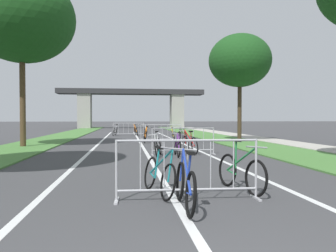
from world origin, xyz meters
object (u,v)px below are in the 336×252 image
(bicycle_silver_0, at_px, (145,132))
(bicycle_green_9, at_px, (241,172))
(crowd_barrier_third, at_px, (161,133))
(bicycle_red_2, at_px, (190,144))
(tree_left_oak_mid, at_px, (22,18))
(crowd_barrier_second, at_px, (183,141))
(bicycle_orange_1, at_px, (136,131))
(tree_right_oak_near, at_px, (240,61))
(bicycle_teal_8, at_px, (159,175))
(bicycle_blue_5, at_px, (185,185))
(crowd_barrier_nearest, at_px, (188,170))
(bicycle_purple_6, at_px, (178,147))
(bicycle_silver_10, at_px, (115,131))
(bicycle_orange_11, at_px, (145,136))
(bicycle_white_3, at_px, (158,147))
(bicycle_yellow_7, at_px, (173,135))
(bicycle_black_4, at_px, (182,136))
(crowd_barrier_fourth, at_px, (129,129))

(bicycle_silver_0, bearing_deg, bicycle_green_9, -92.27)
(crowd_barrier_third, xyz_separation_m, bicycle_red_2, (0.48, -6.48, -0.14))
(tree_left_oak_mid, height_order, crowd_barrier_second, tree_left_oak_mid)
(bicycle_orange_1, bearing_deg, bicycle_red_2, -89.01)
(tree_right_oak_near, xyz_separation_m, bicycle_silver_0, (-5.31, 6.90, -4.54))
(bicycle_teal_8, bearing_deg, bicycle_blue_5, 94.72)
(bicycle_silver_0, xyz_separation_m, bicycle_orange_1, (-0.74, 0.86, 0.01))
(crowd_barrier_nearest, relative_size, bicycle_green_9, 1.50)
(bicycle_purple_6, relative_size, bicycle_silver_10, 0.93)
(bicycle_green_9, xyz_separation_m, bicycle_silver_10, (-3.08, 20.66, -0.01))
(bicycle_red_2, height_order, bicycle_orange_11, bicycle_orange_11)
(bicycle_orange_11, bearing_deg, bicycle_red_2, -76.12)
(crowd_barrier_nearest, relative_size, bicycle_teal_8, 1.52)
(crowd_barrier_second, height_order, bicycle_red_2, crowd_barrier_second)
(bicycle_white_3, bearing_deg, crowd_barrier_nearest, 101.54)
(bicycle_green_9, bearing_deg, bicycle_yellow_7, -105.19)
(tree_right_oak_near, bearing_deg, bicycle_white_3, -128.78)
(crowd_barrier_second, bearing_deg, bicycle_orange_11, 99.76)
(bicycle_yellow_7, bearing_deg, bicycle_black_4, -65.93)
(tree_right_oak_near, bearing_deg, bicycle_yellow_7, 166.96)
(bicycle_orange_1, relative_size, bicycle_white_3, 1.08)
(crowd_barrier_nearest, xyz_separation_m, bicycle_red_2, (1.52, 7.44, -0.14))
(bicycle_orange_1, xyz_separation_m, bicycle_red_2, (1.76, -13.89, 0.01))
(tree_left_oak_mid, distance_m, bicycle_silver_0, 12.80)
(crowd_barrier_third, xyz_separation_m, bicycle_silver_10, (-2.97, 7.30, -0.16))
(crowd_barrier_third, bearing_deg, bicycle_green_9, -89.53)
(crowd_barrier_nearest, relative_size, bicycle_white_3, 1.58)
(crowd_barrier_nearest, bearing_deg, bicycle_green_9, 25.65)
(bicycle_teal_8, bearing_deg, crowd_barrier_third, -109.45)
(crowd_barrier_nearest, distance_m, bicycle_teal_8, 0.67)
(bicycle_white_3, distance_m, bicycle_blue_5, 7.01)
(crowd_barrier_nearest, relative_size, bicycle_blue_5, 1.49)
(crowd_barrier_fourth, relative_size, bicycle_green_9, 1.50)
(bicycle_black_4, relative_size, bicycle_silver_10, 0.92)
(crowd_barrier_nearest, height_order, bicycle_red_2, crowd_barrier_nearest)
(crowd_barrier_second, xyz_separation_m, bicycle_black_4, (1.06, 6.50, -0.17))
(bicycle_black_4, relative_size, bicycle_purple_6, 0.99)
(tree_left_oak_mid, xyz_separation_m, bicycle_blue_5, (5.92, -11.71, -5.91))
(crowd_barrier_second, xyz_separation_m, bicycle_silver_0, (-0.66, 13.51, -0.16))
(crowd_barrier_second, relative_size, bicycle_white_3, 1.58)
(tree_right_oak_near, bearing_deg, bicycle_red_2, -124.98)
(crowd_barrier_fourth, bearing_deg, bicycle_purple_6, -83.33)
(tree_left_oak_mid, xyz_separation_m, bicycle_silver_0, (6.55, 9.27, -5.92))
(crowd_barrier_nearest, xyz_separation_m, bicycle_blue_5, (-0.14, -0.51, -0.15))
(crowd_barrier_nearest, distance_m, crowd_barrier_second, 7.05)
(crowd_barrier_second, xyz_separation_m, bicycle_silver_10, (-3.09, 14.26, -0.16))
(crowd_barrier_nearest, height_order, bicycle_orange_11, crowd_barrier_nearest)
(bicycle_yellow_7, bearing_deg, bicycle_orange_11, -144.46)
(bicycle_purple_6, relative_size, bicycle_green_9, 0.97)
(crowd_barrier_fourth, xyz_separation_m, bicycle_orange_11, (0.89, -7.47, -0.14))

